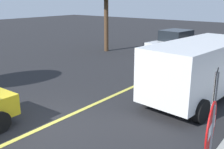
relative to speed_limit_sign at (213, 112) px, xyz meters
name	(u,v)px	position (x,y,z in m)	size (l,w,h in m)	color
ground_plane	(41,128)	(-0.24, 4.77, -1.76)	(80.00, 80.00, 0.00)	#262628
lane_marking_centre	(106,99)	(2.76, 4.77, -1.76)	(28.00, 0.16, 0.01)	#E0D14C
speed_limit_sign	(213,112)	(0.00, 0.00, 0.00)	(0.53, 0.14, 2.52)	#4C4C51
white_van	(200,67)	(4.95, 2.05, -0.50)	(5.37, 2.67, 2.20)	white
car_white_mid_road	(174,43)	(11.75, 6.30, -0.92)	(4.17, 2.41, 1.69)	white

